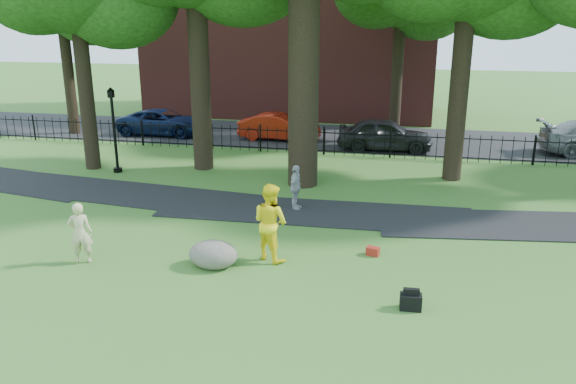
% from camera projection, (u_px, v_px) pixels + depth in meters
% --- Properties ---
extents(ground, '(120.00, 120.00, 0.00)m').
position_uv_depth(ground, '(251.00, 259.00, 14.58)').
color(ground, '#3E6F27').
rests_on(ground, ground).
extents(footpath, '(36.07, 3.85, 0.03)m').
position_uv_depth(footpath, '(315.00, 213.00, 18.01)').
color(footpath, black).
rests_on(footpath, ground).
extents(street, '(80.00, 7.00, 0.02)m').
position_uv_depth(street, '(335.00, 137.00, 29.50)').
color(street, black).
rests_on(street, ground).
extents(iron_fence, '(44.00, 0.04, 1.20)m').
position_uv_depth(iron_fence, '(324.00, 142.00, 25.59)').
color(iron_fence, black).
rests_on(iron_fence, ground).
extents(brick_building, '(18.00, 8.00, 12.00)m').
position_uv_depth(brick_building, '(293.00, 18.00, 36.02)').
color(brick_building, maroon).
rests_on(brick_building, ground).
extents(woman, '(0.68, 0.56, 1.60)m').
position_uv_depth(woman, '(80.00, 233.00, 14.13)').
color(woman, '#CBBD8B').
rests_on(woman, ground).
extents(man, '(1.23, 1.15, 2.02)m').
position_uv_depth(man, '(270.00, 222.00, 14.28)').
color(man, yellow).
rests_on(man, ground).
extents(pedestrian, '(0.46, 0.91, 1.49)m').
position_uv_depth(pedestrian, '(296.00, 187.00, 18.13)').
color(pedestrian, '#A2A3A7').
rests_on(pedestrian, ground).
extents(boulder, '(1.53, 1.38, 0.73)m').
position_uv_depth(boulder, '(213.00, 252.00, 14.04)').
color(boulder, gray).
rests_on(boulder, ground).
extents(lamppost, '(0.34, 0.34, 3.42)m').
position_uv_depth(lamppost, '(114.00, 131.00, 22.32)').
color(lamppost, black).
rests_on(lamppost, ground).
extents(backpack, '(0.47, 0.31, 0.34)m').
position_uv_depth(backpack, '(411.00, 302.00, 11.99)').
color(backpack, black).
rests_on(backpack, ground).
extents(red_bag, '(0.37, 0.28, 0.23)m').
position_uv_depth(red_bag, '(373.00, 251.00, 14.75)').
color(red_bag, maroon).
rests_on(red_bag, ground).
extents(red_sedan, '(4.18, 1.64, 1.36)m').
position_uv_depth(red_sedan, '(279.00, 127.00, 28.66)').
color(red_sedan, '#A21D0C').
rests_on(red_sedan, ground).
extents(navy_van, '(4.84, 2.25, 1.34)m').
position_uv_depth(navy_van, '(163.00, 122.00, 29.99)').
color(navy_van, '#0B1737').
rests_on(navy_van, ground).
extents(grey_car, '(4.49, 1.94, 1.51)m').
position_uv_depth(grey_car, '(385.00, 134.00, 26.46)').
color(grey_car, black).
rests_on(grey_car, ground).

